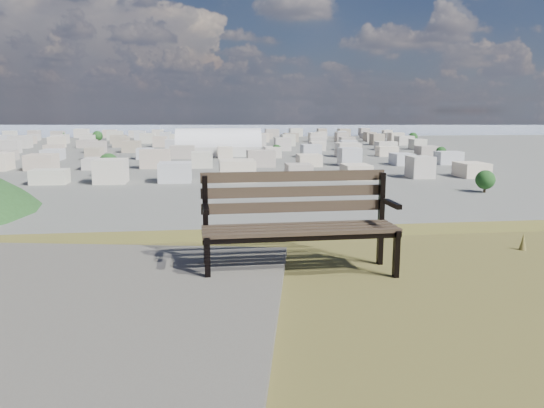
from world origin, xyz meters
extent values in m
cube|color=#3A2E21|center=(-0.11, 2.47, 25.43)|extent=(1.74, 0.12, 0.03)
cube|color=#3A2E21|center=(-0.11, 2.59, 25.43)|extent=(1.74, 0.12, 0.03)
cube|color=#3A2E21|center=(-0.11, 2.70, 25.43)|extent=(1.74, 0.12, 0.03)
cube|color=#3A2E21|center=(-0.11, 2.82, 25.43)|extent=(1.74, 0.12, 0.03)
cube|color=#3A2E21|center=(-0.12, 2.90, 25.58)|extent=(1.74, 0.07, 0.10)
cube|color=#3A2E21|center=(-0.12, 2.92, 25.72)|extent=(1.74, 0.07, 0.10)
cube|color=#3A2E21|center=(-0.12, 2.94, 25.86)|extent=(1.74, 0.07, 0.10)
cube|color=black|center=(-0.94, 2.43, 25.21)|extent=(0.05, 0.06, 0.43)
cube|color=black|center=(-0.95, 2.85, 25.44)|extent=(0.05, 0.06, 0.89)
cube|color=black|center=(-0.94, 2.63, 25.40)|extent=(0.06, 0.48, 0.05)
cube|color=black|center=(-0.94, 2.58, 25.64)|extent=(0.06, 0.35, 0.04)
cube|color=black|center=(0.72, 2.47, 25.21)|extent=(0.05, 0.06, 0.43)
cube|color=black|center=(0.72, 2.89, 25.44)|extent=(0.05, 0.06, 0.89)
cube|color=black|center=(0.72, 2.66, 25.40)|extent=(0.06, 0.48, 0.05)
cube|color=black|center=(0.72, 2.61, 25.64)|extent=(0.06, 0.35, 0.04)
cube|color=black|center=(-0.11, 2.46, 25.38)|extent=(1.74, 0.08, 0.04)
cube|color=black|center=(-0.11, 2.83, 25.38)|extent=(1.74, 0.08, 0.04)
cube|color=#5F5C53|center=(-2.07, 1.43, 25.04)|extent=(3.88, 4.94, 0.09)
cone|color=brown|center=(2.40, 3.20, 25.09)|extent=(0.08, 0.08, 0.18)
cube|color=silver|center=(7.29, 317.43, 2.79)|extent=(50.72, 22.50, 5.58)
cylinder|color=white|center=(7.29, 317.43, 5.58)|extent=(50.72, 22.50, 21.19)
cube|color=beige|center=(-60.00, 200.00, 3.50)|extent=(11.00, 11.00, 7.00)
cube|color=#A99C91|center=(-36.00, 200.00, 3.50)|extent=(11.00, 11.00, 7.00)
cube|color=#BEAA97|center=(-12.00, 200.00, 3.50)|extent=(11.00, 11.00, 7.00)
cube|color=#B9B9BE|center=(12.00, 200.00, 3.50)|extent=(11.00, 11.00, 7.00)
cube|color=beige|center=(36.00, 200.00, 3.50)|extent=(11.00, 11.00, 7.00)
cube|color=tan|center=(60.00, 200.00, 3.50)|extent=(11.00, 11.00, 7.00)
cube|color=beige|center=(84.00, 200.00, 3.50)|extent=(11.00, 11.00, 7.00)
cube|color=#BCB4AA|center=(108.00, 200.00, 3.50)|extent=(11.00, 11.00, 7.00)
cube|color=#BEAA97|center=(-72.00, 250.00, 3.50)|extent=(11.00, 11.00, 7.00)
cube|color=#B9B9BE|center=(-48.00, 250.00, 3.50)|extent=(11.00, 11.00, 7.00)
cube|color=beige|center=(-24.00, 250.00, 3.50)|extent=(11.00, 11.00, 7.00)
cube|color=tan|center=(0.00, 250.00, 3.50)|extent=(11.00, 11.00, 7.00)
cube|color=beige|center=(24.00, 250.00, 3.50)|extent=(11.00, 11.00, 7.00)
cube|color=#BCB4AA|center=(48.00, 250.00, 3.50)|extent=(11.00, 11.00, 7.00)
cube|color=beige|center=(72.00, 250.00, 3.50)|extent=(11.00, 11.00, 7.00)
cube|color=#A99C91|center=(96.00, 250.00, 3.50)|extent=(11.00, 11.00, 7.00)
cube|color=#BEAA97|center=(120.00, 250.00, 3.50)|extent=(11.00, 11.00, 7.00)
cube|color=beige|center=(-108.00, 300.00, 3.50)|extent=(11.00, 11.00, 7.00)
cube|color=tan|center=(-84.00, 300.00, 3.50)|extent=(11.00, 11.00, 7.00)
cube|color=beige|center=(-60.00, 300.00, 3.50)|extent=(11.00, 11.00, 7.00)
cube|color=#BCB4AA|center=(-36.00, 300.00, 3.50)|extent=(11.00, 11.00, 7.00)
cube|color=beige|center=(-12.00, 300.00, 3.50)|extent=(11.00, 11.00, 7.00)
cube|color=#A99C91|center=(12.00, 300.00, 3.50)|extent=(11.00, 11.00, 7.00)
cube|color=#BEAA97|center=(36.00, 300.00, 3.50)|extent=(11.00, 11.00, 7.00)
cube|color=#B9B9BE|center=(60.00, 300.00, 3.50)|extent=(11.00, 11.00, 7.00)
cube|color=beige|center=(84.00, 300.00, 3.50)|extent=(11.00, 11.00, 7.00)
cube|color=tan|center=(108.00, 300.00, 3.50)|extent=(11.00, 11.00, 7.00)
cube|color=beige|center=(132.00, 300.00, 3.50)|extent=(11.00, 11.00, 7.00)
cube|color=beige|center=(-120.00, 350.00, 3.50)|extent=(11.00, 11.00, 7.00)
cube|color=#A99C91|center=(-96.00, 350.00, 3.50)|extent=(11.00, 11.00, 7.00)
cube|color=#BEAA97|center=(-72.00, 350.00, 3.50)|extent=(11.00, 11.00, 7.00)
cube|color=#B9B9BE|center=(-48.00, 350.00, 3.50)|extent=(11.00, 11.00, 7.00)
cube|color=beige|center=(-24.00, 350.00, 3.50)|extent=(11.00, 11.00, 7.00)
cube|color=tan|center=(0.00, 350.00, 3.50)|extent=(11.00, 11.00, 7.00)
cube|color=beige|center=(24.00, 350.00, 3.50)|extent=(11.00, 11.00, 7.00)
cube|color=#BCB4AA|center=(48.00, 350.00, 3.50)|extent=(11.00, 11.00, 7.00)
cube|color=beige|center=(72.00, 350.00, 3.50)|extent=(11.00, 11.00, 7.00)
cube|color=#A99C91|center=(96.00, 350.00, 3.50)|extent=(11.00, 11.00, 7.00)
cube|color=#BEAA97|center=(120.00, 350.00, 3.50)|extent=(11.00, 11.00, 7.00)
cube|color=#B9B9BE|center=(144.00, 350.00, 3.50)|extent=(11.00, 11.00, 7.00)
cube|color=tan|center=(-132.00, 400.00, 3.50)|extent=(11.00, 11.00, 7.00)
cube|color=beige|center=(-108.00, 400.00, 3.50)|extent=(11.00, 11.00, 7.00)
cube|color=#BCB4AA|center=(-84.00, 400.00, 3.50)|extent=(11.00, 11.00, 7.00)
cube|color=beige|center=(-60.00, 400.00, 3.50)|extent=(11.00, 11.00, 7.00)
cube|color=#A99C91|center=(-36.00, 400.00, 3.50)|extent=(11.00, 11.00, 7.00)
cube|color=#BEAA97|center=(-12.00, 400.00, 3.50)|extent=(11.00, 11.00, 7.00)
cube|color=#B9B9BE|center=(12.00, 400.00, 3.50)|extent=(11.00, 11.00, 7.00)
cube|color=beige|center=(36.00, 400.00, 3.50)|extent=(11.00, 11.00, 7.00)
cube|color=tan|center=(60.00, 400.00, 3.50)|extent=(11.00, 11.00, 7.00)
cube|color=beige|center=(84.00, 400.00, 3.50)|extent=(11.00, 11.00, 7.00)
cube|color=#BCB4AA|center=(108.00, 400.00, 3.50)|extent=(11.00, 11.00, 7.00)
cube|color=beige|center=(132.00, 400.00, 3.50)|extent=(11.00, 11.00, 7.00)
cube|color=#A99C91|center=(156.00, 400.00, 3.50)|extent=(11.00, 11.00, 7.00)
cube|color=#B9B9BE|center=(-144.00, 450.00, 3.50)|extent=(11.00, 11.00, 7.00)
cube|color=beige|center=(-120.00, 450.00, 3.50)|extent=(11.00, 11.00, 7.00)
cube|color=tan|center=(-96.00, 450.00, 3.50)|extent=(11.00, 11.00, 7.00)
cube|color=beige|center=(-72.00, 450.00, 3.50)|extent=(11.00, 11.00, 7.00)
cube|color=#BCB4AA|center=(-48.00, 450.00, 3.50)|extent=(11.00, 11.00, 7.00)
cube|color=beige|center=(-24.00, 450.00, 3.50)|extent=(11.00, 11.00, 7.00)
cube|color=#A99C91|center=(0.00, 450.00, 3.50)|extent=(11.00, 11.00, 7.00)
cube|color=#BEAA97|center=(24.00, 450.00, 3.50)|extent=(11.00, 11.00, 7.00)
cube|color=#B9B9BE|center=(48.00, 450.00, 3.50)|extent=(11.00, 11.00, 7.00)
cube|color=beige|center=(72.00, 450.00, 3.50)|extent=(11.00, 11.00, 7.00)
cube|color=tan|center=(96.00, 450.00, 3.50)|extent=(11.00, 11.00, 7.00)
cube|color=beige|center=(120.00, 450.00, 3.50)|extent=(11.00, 11.00, 7.00)
cube|color=#BCB4AA|center=(144.00, 450.00, 3.50)|extent=(11.00, 11.00, 7.00)
cube|color=beige|center=(168.00, 450.00, 3.50)|extent=(11.00, 11.00, 7.00)
cube|color=#A99C91|center=(-180.00, 500.00, 3.50)|extent=(11.00, 11.00, 7.00)
cube|color=#BEAA97|center=(-156.00, 500.00, 3.50)|extent=(11.00, 11.00, 7.00)
cube|color=#B9B9BE|center=(-132.00, 500.00, 3.50)|extent=(11.00, 11.00, 7.00)
cube|color=beige|center=(-108.00, 500.00, 3.50)|extent=(11.00, 11.00, 7.00)
cube|color=tan|center=(-84.00, 500.00, 3.50)|extent=(11.00, 11.00, 7.00)
cube|color=beige|center=(-60.00, 500.00, 3.50)|extent=(11.00, 11.00, 7.00)
cube|color=#BCB4AA|center=(-36.00, 500.00, 3.50)|extent=(11.00, 11.00, 7.00)
cube|color=beige|center=(-12.00, 500.00, 3.50)|extent=(11.00, 11.00, 7.00)
cube|color=#A99C91|center=(12.00, 500.00, 3.50)|extent=(11.00, 11.00, 7.00)
cube|color=#BEAA97|center=(36.00, 500.00, 3.50)|extent=(11.00, 11.00, 7.00)
cube|color=#B9B9BE|center=(60.00, 500.00, 3.50)|extent=(11.00, 11.00, 7.00)
cube|color=beige|center=(84.00, 500.00, 3.50)|extent=(11.00, 11.00, 7.00)
cube|color=tan|center=(108.00, 500.00, 3.50)|extent=(11.00, 11.00, 7.00)
cube|color=beige|center=(132.00, 500.00, 3.50)|extent=(11.00, 11.00, 7.00)
cube|color=#BCB4AA|center=(156.00, 500.00, 3.50)|extent=(11.00, 11.00, 7.00)
cube|color=beige|center=(180.00, 500.00, 3.50)|extent=(11.00, 11.00, 7.00)
cube|color=#A99C91|center=(-192.00, 550.00, 3.50)|extent=(11.00, 11.00, 7.00)
cube|color=#BEAA97|center=(-168.00, 550.00, 3.50)|extent=(11.00, 11.00, 7.00)
cube|color=#B9B9BE|center=(-144.00, 550.00, 3.50)|extent=(11.00, 11.00, 7.00)
cube|color=beige|center=(-120.00, 550.00, 3.50)|extent=(11.00, 11.00, 7.00)
cube|color=tan|center=(-96.00, 550.00, 3.50)|extent=(11.00, 11.00, 7.00)
cube|color=beige|center=(-72.00, 550.00, 3.50)|extent=(11.00, 11.00, 7.00)
cube|color=#BCB4AA|center=(-48.00, 550.00, 3.50)|extent=(11.00, 11.00, 7.00)
cube|color=beige|center=(-24.00, 550.00, 3.50)|extent=(11.00, 11.00, 7.00)
cube|color=#A99C91|center=(0.00, 550.00, 3.50)|extent=(11.00, 11.00, 7.00)
cube|color=#BEAA97|center=(24.00, 550.00, 3.50)|extent=(11.00, 11.00, 7.00)
cube|color=#B9B9BE|center=(48.00, 550.00, 3.50)|extent=(11.00, 11.00, 7.00)
cube|color=beige|center=(72.00, 550.00, 3.50)|extent=(11.00, 11.00, 7.00)
cube|color=tan|center=(96.00, 550.00, 3.50)|extent=(11.00, 11.00, 7.00)
cube|color=beige|center=(120.00, 550.00, 3.50)|extent=(11.00, 11.00, 7.00)
cube|color=#BCB4AA|center=(144.00, 550.00, 3.50)|extent=(11.00, 11.00, 7.00)
cube|color=beige|center=(168.00, 550.00, 3.50)|extent=(11.00, 11.00, 7.00)
cube|color=#A99C91|center=(192.00, 550.00, 3.50)|extent=(11.00, 11.00, 7.00)
cylinder|color=#2D2316|center=(90.00, 160.00, 1.05)|extent=(0.80, 0.80, 2.10)
sphere|color=#133616|center=(90.00, 160.00, 4.20)|extent=(6.30, 6.30, 6.30)
cylinder|color=#2D2316|center=(-40.00, 220.00, 1.35)|extent=(0.80, 0.80, 2.70)
sphere|color=#133616|center=(-40.00, 220.00, 5.40)|extent=(8.10, 8.10, 8.10)
cylinder|color=#2D2316|center=(130.00, 280.00, 0.97)|extent=(0.80, 0.80, 1.95)
sphere|color=#133616|center=(130.00, 280.00, 3.90)|extent=(5.85, 5.85, 5.85)
cylinder|color=#2D2316|center=(60.00, 400.00, 1.12)|extent=(0.80, 0.80, 2.25)
sphere|color=#133616|center=(60.00, 400.00, 4.50)|extent=(6.75, 6.75, 6.75)
cylinder|color=#2D2316|center=(-90.00, 460.00, 1.43)|extent=(0.80, 0.80, 2.85)
sphere|color=#133616|center=(-90.00, 460.00, 5.70)|extent=(8.55, 8.55, 8.55)
cylinder|color=#2D2316|center=(-130.00, 500.00, 1.20)|extent=(0.80, 0.80, 2.40)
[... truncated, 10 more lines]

